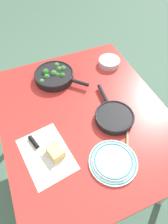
# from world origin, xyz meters

# --- Properties ---
(ground_plane) EXTENTS (14.00, 14.00, 0.00)m
(ground_plane) POSITION_xyz_m (0.00, 0.00, 0.00)
(ground_plane) COLOR #476B56
(dining_table_red) EXTENTS (1.19, 0.99, 0.76)m
(dining_table_red) POSITION_xyz_m (0.00, 0.00, 0.68)
(dining_table_red) COLOR #B72D28
(dining_table_red) RESTS_ON ground_plane
(skillet_broccoli) EXTENTS (0.33, 0.33, 0.07)m
(skillet_broccoli) POSITION_xyz_m (0.37, 0.07, 0.79)
(skillet_broccoli) COLOR black
(skillet_broccoli) RESTS_ON dining_table_red
(skillet_eggs) EXTENTS (0.39, 0.23, 0.04)m
(skillet_eggs) POSITION_xyz_m (-0.10, -0.15, 0.78)
(skillet_eggs) COLOR black
(skillet_eggs) RESTS_ON dining_table_red
(wooden_spoon) EXTENTS (0.33, 0.20, 0.02)m
(wooden_spoon) POSITION_xyz_m (-0.24, -0.16, 0.77)
(wooden_spoon) COLOR tan
(wooden_spoon) RESTS_ON dining_table_red
(parchment_sheet) EXTENTS (0.35, 0.27, 0.00)m
(parchment_sheet) POSITION_xyz_m (-0.17, 0.29, 0.76)
(parchment_sheet) COLOR silver
(parchment_sheet) RESTS_ON dining_table_red
(grater_knife) EXTENTS (0.26, 0.10, 0.02)m
(grater_knife) POSITION_xyz_m (-0.13, 0.32, 0.77)
(grater_knife) COLOR silver
(grater_knife) RESTS_ON dining_table_red
(cheese_block) EXTENTS (0.10, 0.09, 0.05)m
(cheese_block) POSITION_xyz_m (-0.18, 0.24, 0.78)
(cheese_block) COLOR #EFD67A
(cheese_block) RESTS_ON dining_table_red
(dinner_plate_stack) EXTENTS (0.25, 0.25, 0.03)m
(dinner_plate_stack) POSITION_xyz_m (-0.35, -0.02, 0.77)
(dinner_plate_stack) COLOR silver
(dinner_plate_stack) RESTS_ON dining_table_red
(prep_bowl_steel) EXTENTS (0.16, 0.16, 0.04)m
(prep_bowl_steel) POSITION_xyz_m (0.36, -0.35, 0.78)
(prep_bowl_steel) COLOR #B7B7BC
(prep_bowl_steel) RESTS_ON dining_table_red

